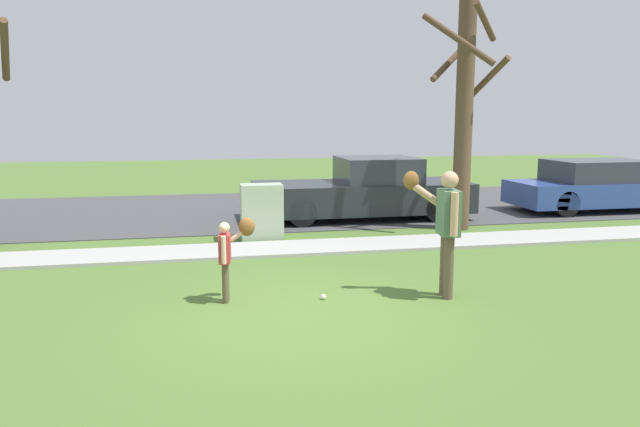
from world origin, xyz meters
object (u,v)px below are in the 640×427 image
object	(u,v)px
utility_cabinet	(262,212)
parked_pickup_dark	(365,191)
street_tree_near	(465,108)
baseball	(323,297)
person_adult	(445,220)
parked_wagon_blue	(597,186)
person_child	(230,249)

from	to	relation	value
utility_cabinet	parked_pickup_dark	bearing A→B (deg)	36.98
street_tree_near	utility_cabinet	bearing A→B (deg)	-176.06
street_tree_near	baseball	bearing A→B (deg)	-132.35
person_adult	parked_wagon_blue	distance (m)	9.41
person_child	parked_wagon_blue	size ratio (longest dim) A/B	0.25
person_child	baseball	bearing A→B (deg)	-1.47
baseball	parked_wagon_blue	world-z (taller)	parked_wagon_blue
street_tree_near	parked_wagon_blue	bearing A→B (deg)	20.24
person_adult	person_child	distance (m)	2.94
person_adult	parked_pickup_dark	bearing A→B (deg)	-88.76
person_adult	person_child	bearing A→B (deg)	-0.37
parked_wagon_blue	street_tree_near	bearing A→B (deg)	20.24
person_adult	baseball	size ratio (longest dim) A/B	23.71
baseball	parked_wagon_blue	bearing A→B (deg)	35.30
person_child	baseball	xyz separation A→B (m)	(1.24, -0.19, -0.69)
utility_cabinet	parked_pickup_dark	size ratio (longest dim) A/B	0.22
utility_cabinet	parked_wagon_blue	world-z (taller)	parked_wagon_blue
parked_pickup_dark	street_tree_near	bearing A→B (deg)	134.30
utility_cabinet	parked_pickup_dark	xyz separation A→B (m)	(2.73, 2.05, 0.10)
parked_pickup_dark	utility_cabinet	bearing A→B (deg)	36.98
parked_pickup_dark	parked_wagon_blue	size ratio (longest dim) A/B	1.16
parked_pickup_dark	parked_wagon_blue	distance (m)	6.31
person_adult	street_tree_near	xyz separation A→B (m)	(2.36, 4.60, 1.57)
utility_cabinet	parked_wagon_blue	bearing A→B (deg)	12.50
baseball	parked_pickup_dark	distance (m)	6.61
person_child	street_tree_near	world-z (taller)	street_tree_near
person_child	parked_wagon_blue	world-z (taller)	parked_wagon_blue
street_tree_near	parked_pickup_dark	bearing A→B (deg)	134.30
person_adult	baseball	distance (m)	1.96
person_child	utility_cabinet	world-z (taller)	utility_cabinet
person_adult	parked_pickup_dark	distance (m)	6.40
baseball	parked_wagon_blue	distance (m)	10.59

